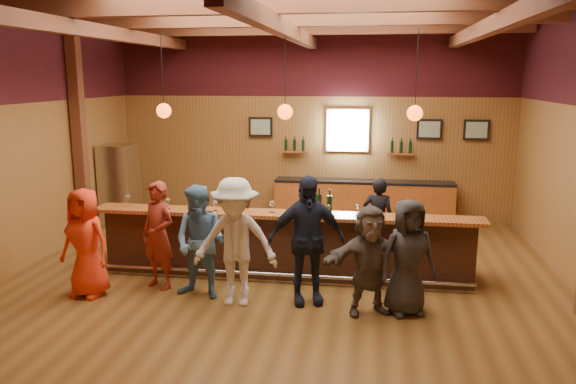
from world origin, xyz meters
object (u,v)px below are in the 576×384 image
stainless_fridge (120,185)px  ice_bucket (308,205)px  back_bar_cabinet (363,201)px  customer_white (235,242)px  customer_redvest (158,235)px  bottle_a (319,203)px  customer_dark (408,257)px  customer_orange (86,243)px  bar_counter (288,242)px  customer_navy (306,240)px  bartender (378,220)px  customer_brown (370,260)px  customer_denim (201,242)px

stainless_fridge → ice_bucket: bearing=-31.4°
back_bar_cabinet → customer_white: bearing=-108.8°
customer_redvest → ice_bucket: 2.39m
stainless_fridge → customer_white: bearing=-47.4°
stainless_fridge → bottle_a: stainless_fridge is taller
ice_bucket → bottle_a: (0.16, 0.08, 0.03)m
customer_dark → customer_orange: bearing=160.5°
customer_white → bar_counter: bearing=67.8°
bar_counter → customer_orange: (-2.82, -1.47, 0.30)m
customer_orange → back_bar_cabinet: bearing=62.9°
customer_dark → bottle_a: customer_dark is taller
bottle_a → customer_navy: bearing=-94.2°
customer_orange → customer_navy: size_ratio=0.87×
ice_bucket → customer_redvest: bearing=-162.6°
back_bar_cabinet → bartender: (0.31, -2.74, 0.28)m
back_bar_cabinet → bartender: size_ratio=2.64×
bottle_a → back_bar_cabinet: bearing=80.4°
customer_redvest → customer_dark: bearing=17.8°
back_bar_cabinet → customer_navy: bearing=-98.5°
customer_navy → customer_dark: size_ratio=1.16×
customer_redvest → ice_bucket: bearing=41.6°
stainless_fridge → customer_dark: stainless_fridge is taller
bartender → customer_redvest: bearing=37.7°
bartender → customer_white: bearing=57.7°
customer_redvest → ice_bucket: size_ratio=6.64×
stainless_fridge → customer_brown: 6.76m
customer_orange → customer_redvest: customer_redvest is taller
bottle_a → customer_white: bearing=-130.7°
back_bar_cabinet → customer_orange: size_ratio=2.42×
customer_orange → customer_dark: size_ratio=1.01×
bar_counter → customer_dark: customer_dark is taller
customer_dark → bartender: 2.28m
back_bar_cabinet → customer_orange: 6.45m
customer_denim → bottle_a: size_ratio=4.36×
customer_navy → ice_bucket: customer_navy is taller
customer_orange → bartender: (4.31, 2.30, -0.07)m
customer_white → bartender: size_ratio=1.23×
bar_counter → customer_orange: customer_orange is taller
customer_denim → customer_white: size_ratio=0.91×
customer_white → ice_bucket: (0.91, 1.17, 0.30)m
stainless_fridge → customer_dark: (6.01, -3.86, -0.08)m
back_bar_cabinet → bartender: bartender is taller
customer_denim → customer_dark: 3.00m
back_bar_cabinet → customer_brown: bearing=-87.9°
bartender → ice_bucket: size_ratio=5.97×
customer_orange → customer_redvest: bearing=38.3°
customer_denim → customer_dark: size_ratio=1.04×
ice_bucket → bottle_a: bearing=25.6°
customer_navy → customer_brown: customer_navy is taller
customer_white → customer_brown: size_ratio=1.21×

